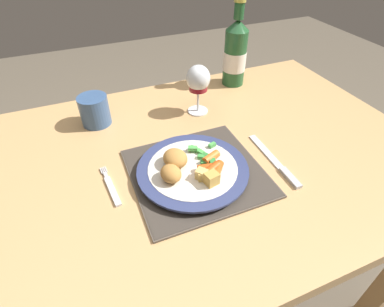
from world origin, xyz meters
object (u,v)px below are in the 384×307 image
(fork, at_px, (111,188))
(wine_glass, at_px, (198,81))
(dinner_plate, at_px, (193,170))
(table_knife, at_px, (278,164))
(dining_table, at_px, (206,178))
(bottle, at_px, (235,53))
(drinking_cup, at_px, (94,110))

(fork, height_order, wine_glass, wine_glass)
(dinner_plate, relative_size, table_knife, 1.22)
(dining_table, xyz_separation_m, bottle, (0.25, 0.32, 0.21))
(dinner_plate, distance_m, wine_glass, 0.30)
(dining_table, height_order, wine_glass, wine_glass)
(wine_glass, bearing_deg, bottle, 33.75)
(wine_glass, xyz_separation_m, drinking_cup, (-0.30, 0.05, -0.06))
(dining_table, distance_m, wine_glass, 0.29)
(bottle, relative_size, drinking_cup, 3.23)
(dinner_plate, xyz_separation_m, bottle, (0.32, 0.39, 0.09))
(table_knife, distance_m, bottle, 0.46)
(dining_table, relative_size, fork, 8.54)
(wine_glass, relative_size, drinking_cup, 1.74)
(fork, relative_size, drinking_cup, 1.57)
(fork, relative_size, table_knife, 0.63)
(bottle, bearing_deg, dining_table, -128.02)
(table_knife, height_order, bottle, bottle)
(fork, xyz_separation_m, bottle, (0.51, 0.36, 0.11))
(bottle, bearing_deg, fork, -144.74)
(dining_table, bearing_deg, dinner_plate, -134.48)
(dining_table, bearing_deg, wine_glass, 73.65)
(table_knife, height_order, drinking_cup, drinking_cup)
(wine_glass, relative_size, bottle, 0.54)
(dining_table, distance_m, fork, 0.28)
(drinking_cup, bearing_deg, fork, -92.65)
(dinner_plate, relative_size, wine_glass, 1.75)
(table_knife, bearing_deg, bottle, 76.02)
(wine_glass, height_order, drinking_cup, wine_glass)
(bottle, distance_m, drinking_cup, 0.51)
(dinner_plate, bearing_deg, table_knife, -12.54)
(fork, bearing_deg, table_knife, -10.91)
(dinner_plate, distance_m, fork, 0.19)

